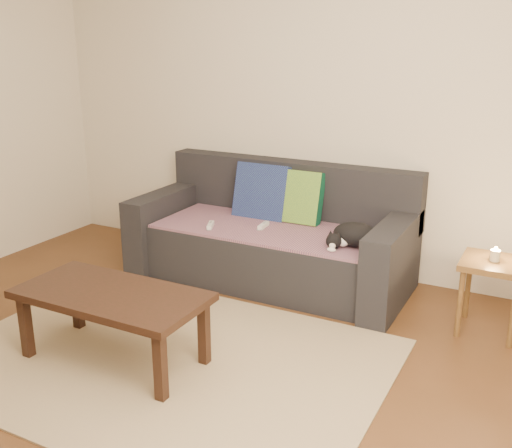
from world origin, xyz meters
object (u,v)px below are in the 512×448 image
(wii_remote_b, at_px, (263,225))
(sofa, at_px, (273,240))
(cat, at_px, (354,235))
(side_table, at_px, (493,274))
(coffee_table, at_px, (112,301))
(wii_remote_a, at_px, (211,225))

(wii_remote_b, bearing_deg, sofa, -17.33)
(cat, xyz_separation_m, wii_remote_b, (-0.73, 0.09, -0.06))
(side_table, bearing_deg, wii_remote_b, 177.91)
(wii_remote_b, relative_size, coffee_table, 0.14)
(coffee_table, bearing_deg, cat, 54.71)
(sofa, xyz_separation_m, coffee_table, (-0.25, -1.56, 0.07))
(side_table, bearing_deg, wii_remote_a, -176.60)
(wii_remote_a, xyz_separation_m, side_table, (1.99, 0.12, -0.06))
(coffee_table, bearing_deg, sofa, 80.89)
(cat, xyz_separation_m, side_table, (0.90, 0.03, -0.12))
(cat, height_order, coffee_table, cat)
(sofa, distance_m, coffee_table, 1.58)
(wii_remote_b, relative_size, side_table, 0.31)
(sofa, xyz_separation_m, cat, (0.71, -0.20, 0.21))
(wii_remote_a, height_order, coffee_table, wii_remote_a)
(cat, distance_m, coffee_table, 1.66)
(sofa, height_order, side_table, sofa)
(wii_remote_b, height_order, coffee_table, wii_remote_b)
(cat, bearing_deg, coffee_table, -140.94)
(wii_remote_b, bearing_deg, coffee_table, 166.40)
(sofa, height_order, wii_remote_a, sofa)
(cat, relative_size, coffee_table, 0.35)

